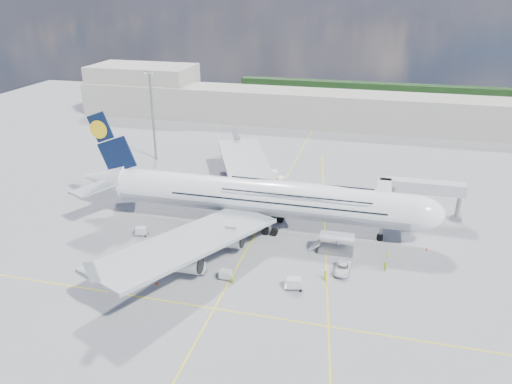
% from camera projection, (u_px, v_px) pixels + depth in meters
% --- Properties ---
extents(ground, '(300.00, 300.00, 0.00)m').
position_uv_depth(ground, '(247.00, 249.00, 97.40)').
color(ground, gray).
rests_on(ground, ground).
extents(taxi_line_main, '(0.25, 220.00, 0.01)m').
position_uv_depth(taxi_line_main, '(247.00, 249.00, 97.40)').
color(taxi_line_main, '#FCE90D').
rests_on(taxi_line_main, ground).
extents(taxi_line_cross, '(120.00, 0.25, 0.01)m').
position_uv_depth(taxi_line_cross, '(214.00, 309.00, 79.54)').
color(taxi_line_cross, '#FCE90D').
rests_on(taxi_line_cross, ground).
extents(taxi_line_diag, '(14.16, 99.06, 0.01)m').
position_uv_depth(taxi_line_diag, '(325.00, 234.00, 103.15)').
color(taxi_line_diag, '#FCE90D').
rests_on(taxi_line_diag, ground).
extents(airliner, '(77.26, 79.15, 23.71)m').
position_uv_depth(airliner, '(261.00, 197.00, 103.61)').
color(airliner, white).
rests_on(airliner, ground).
extents(jet_bridge, '(18.80, 12.10, 8.50)m').
position_uv_depth(jet_bridge, '(407.00, 191.00, 106.65)').
color(jet_bridge, '#B7B7BC').
rests_on(jet_bridge, ground).
extents(cargo_loader, '(8.53, 3.20, 3.67)m').
position_uv_depth(cargo_loader, '(335.00, 246.00, 95.68)').
color(cargo_loader, silver).
rests_on(cargo_loader, ground).
extents(light_mast, '(3.00, 0.70, 25.50)m').
position_uv_depth(light_mast, '(153.00, 115.00, 141.56)').
color(light_mast, gray).
rests_on(light_mast, ground).
extents(terminal, '(180.00, 16.00, 12.00)m').
position_uv_depth(terminal, '(316.00, 108.00, 179.90)').
color(terminal, '#B2AD9E').
rests_on(terminal, ground).
extents(hangar, '(40.00, 22.00, 18.00)m').
position_uv_depth(hangar, '(144.00, 88.00, 199.14)').
color(hangar, '#B2AD9E').
rests_on(hangar, ground).
extents(tree_line, '(160.00, 6.00, 8.00)m').
position_uv_depth(tree_line, '(424.00, 95.00, 211.76)').
color(tree_line, '#193814').
rests_on(tree_line, ground).
extents(dolly_row_a, '(3.06, 1.95, 1.80)m').
position_uv_depth(dolly_row_a, '(141.00, 231.00, 102.24)').
color(dolly_row_a, gray).
rests_on(dolly_row_a, ground).
extents(dolly_row_b, '(3.55, 2.21, 2.12)m').
position_uv_depth(dolly_row_b, '(160.00, 243.00, 97.02)').
color(dolly_row_b, gray).
rests_on(dolly_row_b, ground).
extents(dolly_row_c, '(3.60, 2.27, 2.14)m').
position_uv_depth(dolly_row_c, '(197.00, 267.00, 88.90)').
color(dolly_row_c, gray).
rests_on(dolly_row_c, ground).
extents(dolly_back, '(3.19, 2.48, 0.42)m').
position_uv_depth(dolly_back, '(139.00, 257.00, 93.90)').
color(dolly_back, gray).
rests_on(dolly_back, ground).
extents(dolly_nose_far, '(3.39, 2.19, 2.00)m').
position_uv_depth(dolly_nose_far, '(294.00, 283.00, 84.27)').
color(dolly_nose_far, gray).
rests_on(dolly_nose_far, ground).
extents(dolly_nose_near, '(2.87, 1.72, 1.74)m').
position_uv_depth(dolly_nose_near, '(226.00, 274.00, 87.10)').
color(dolly_nose_near, gray).
rests_on(dolly_nose_near, ground).
extents(baggage_tug, '(3.30, 2.46, 1.87)m').
position_uv_depth(baggage_tug, '(183.00, 235.00, 100.85)').
color(baggage_tug, silver).
rests_on(baggage_tug, ground).
extents(catering_truck_inner, '(7.40, 5.23, 4.07)m').
position_uv_depth(catering_truck_inner, '(270.00, 179.00, 126.39)').
color(catering_truck_inner, gray).
rests_on(catering_truck_inner, ground).
extents(catering_truck_outer, '(6.57, 4.58, 3.62)m').
position_uv_depth(catering_truck_outer, '(246.00, 172.00, 131.70)').
color(catering_truck_outer, gray).
rests_on(catering_truck_outer, ground).
extents(service_van, '(2.92, 5.66, 1.53)m').
position_uv_depth(service_van, '(342.00, 269.00, 89.22)').
color(service_van, white).
rests_on(service_van, ground).
extents(crew_nose, '(0.63, 0.52, 1.50)m').
position_uv_depth(crew_nose, '(388.00, 254.00, 93.87)').
color(crew_nose, '#B0F81A').
rests_on(crew_nose, ground).
extents(crew_loader, '(1.08, 1.18, 1.95)m').
position_uv_depth(crew_loader, '(385.00, 267.00, 89.36)').
color(crew_loader, '#D5F71A').
rests_on(crew_loader, ground).
extents(crew_wing, '(0.56, 0.98, 1.58)m').
position_uv_depth(crew_wing, '(146.00, 246.00, 96.77)').
color(crew_wing, '#B3FF1A').
rests_on(crew_wing, ground).
extents(crew_van, '(1.06, 1.14, 1.96)m').
position_uv_depth(crew_van, '(326.00, 275.00, 86.86)').
color(crew_van, '#D2E317').
rests_on(crew_van, ground).
extents(crew_tug, '(1.05, 0.62, 1.59)m').
position_uv_depth(crew_tug, '(232.00, 280.00, 85.82)').
color(crew_tug, '#9AE117').
rests_on(crew_tug, ground).
extents(cone_nose, '(0.45, 0.45, 0.57)m').
position_uv_depth(cone_nose, '(427.00, 249.00, 96.75)').
color(cone_nose, '#F2370C').
rests_on(cone_nose, ground).
extents(cone_wing_left_inner, '(0.43, 0.43, 0.55)m').
position_uv_depth(cone_wing_left_inner, '(252.00, 185.00, 127.55)').
color(cone_wing_left_inner, '#F2370C').
rests_on(cone_wing_left_inner, ground).
extents(cone_wing_left_outer, '(0.38, 0.38, 0.48)m').
position_uv_depth(cone_wing_left_outer, '(219.00, 181.00, 129.72)').
color(cone_wing_left_outer, '#F2370C').
rests_on(cone_wing_left_outer, ground).
extents(cone_wing_right_inner, '(0.41, 0.41, 0.52)m').
position_uv_depth(cone_wing_right_inner, '(200.00, 266.00, 90.95)').
color(cone_wing_right_inner, '#F2370C').
rests_on(cone_wing_right_inner, ground).
extents(cone_wing_right_outer, '(0.45, 0.45, 0.57)m').
position_uv_depth(cone_wing_right_outer, '(157.00, 283.00, 85.79)').
color(cone_wing_right_outer, '#F2370C').
rests_on(cone_wing_right_outer, ground).
extents(cone_tail, '(0.47, 0.47, 0.60)m').
position_uv_depth(cone_tail, '(121.00, 196.00, 120.42)').
color(cone_tail, '#F2370C').
rests_on(cone_tail, ground).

